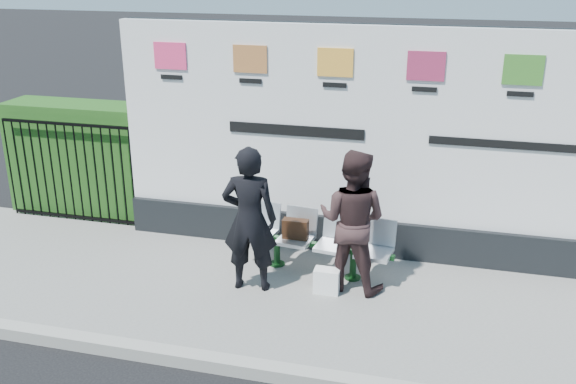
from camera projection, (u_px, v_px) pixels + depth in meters
The scene contains 10 objects.
pavement at pixel (360, 305), 7.51m from camera, with size 14.00×3.00×0.12m, color slate.
kerb at pixel (337, 382), 6.14m from camera, with size 14.00×0.18×0.14m, color gray.
billboard at pixel (419, 164), 8.14m from camera, with size 8.00×0.30×3.00m.
hedge at pixel (85, 158), 9.90m from camera, with size 2.35×0.70×1.70m, color #204E17.
railing at pixel (70, 172), 9.52m from camera, with size 2.05×0.06×1.54m, color black, non-canonical shape.
bench at pixel (314, 256), 8.12m from camera, with size 1.96×0.52×0.42m, color silver, non-canonical shape.
woman_left at pixel (250, 219), 7.50m from camera, with size 0.65×0.43×1.78m, color black.
woman_right at pixel (352, 221), 7.53m from camera, with size 0.84×0.65×1.73m, color #312020.
handbag_brown at pixel (295, 229), 8.09m from camera, with size 0.32×0.14×0.25m, color black.
carrier_bag_white at pixel (327, 281), 7.63m from camera, with size 0.30×0.18×0.30m, color white.
Camera 1 is at (0.82, -4.08, 3.92)m, focal length 40.00 mm.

